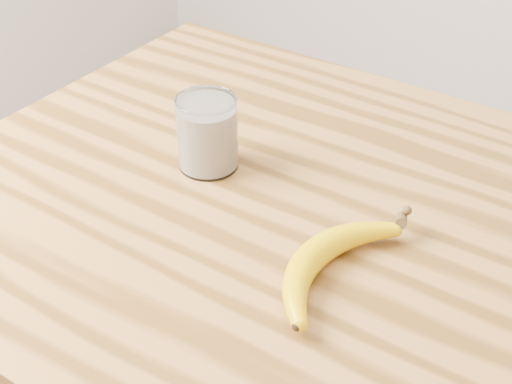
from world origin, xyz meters
The scene contains 3 objects.
table centered at (0.00, 0.00, 0.77)m, with size 1.20×0.80×0.90m.
smoothie_glass centered at (-0.25, 0.01, 0.95)m, with size 0.08×0.08×0.11m.
banana centered at (-0.03, -0.09, 0.92)m, with size 0.11×0.29×0.04m, color #D3A300, non-canonical shape.
Camera 1 is at (0.27, -0.64, 1.46)m, focal length 50.00 mm.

